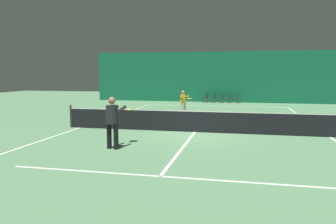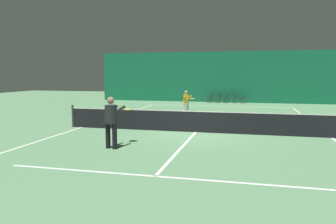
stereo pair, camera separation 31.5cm
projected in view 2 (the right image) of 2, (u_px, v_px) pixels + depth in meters
ground_plane at (195, 132)px, 14.34m from camera, size 60.00×60.00×0.00m
backdrop_curtain at (223, 77)px, 29.22m from camera, size 23.00×0.12×4.53m
court_line_baseline_far at (219, 106)px, 25.82m from camera, size 11.00×0.10×0.00m
court_line_service_far at (212, 115)px, 20.51m from camera, size 8.25×0.10×0.00m
court_line_service_near at (155, 176)px, 8.17m from camera, size 8.25×0.10×0.00m
court_line_sideline_left at (82, 127)px, 15.64m from camera, size 0.10×23.80×0.00m
court_line_sideline_right at (332, 138)px, 13.04m from camera, size 0.10×23.80×0.00m
court_line_centre at (195, 132)px, 14.34m from camera, size 0.10×12.80×0.00m
tennis_net at (196, 121)px, 14.28m from camera, size 12.00×0.10×1.07m
player_near at (112, 119)px, 11.13m from camera, size 0.67×1.44×1.77m
player_far at (186, 100)px, 20.57m from camera, size 1.00×1.25×1.50m
courtside_chair_0 at (210, 97)px, 29.15m from camera, size 0.44×0.44×0.84m
courtside_chair_1 at (218, 97)px, 28.98m from camera, size 0.44×0.44×0.84m
courtside_chair_2 at (227, 97)px, 28.81m from camera, size 0.44×0.44×0.84m
courtside_chair_3 at (235, 97)px, 28.64m from camera, size 0.44×0.44×0.84m
courtside_chair_4 at (243, 98)px, 28.47m from camera, size 0.44×0.44×0.84m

